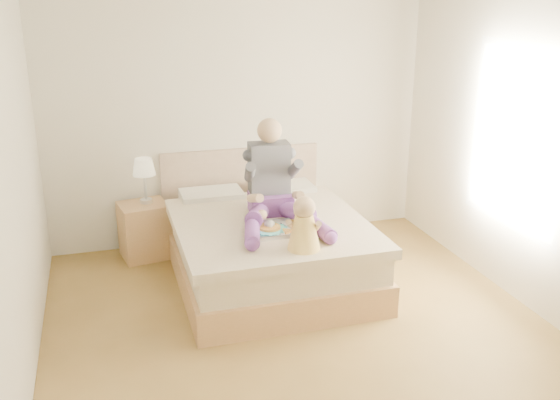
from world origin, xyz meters
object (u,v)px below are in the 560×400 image
object	(u,v)px
tray	(281,227)
nightstand	(145,230)
bed	(265,243)
adult	(273,189)
baby	(304,227)

from	to	relation	value
tray	nightstand	bearing A→B (deg)	131.30
bed	adult	distance (m)	0.57
bed	tray	size ratio (longest dim) A/B	4.32
bed	adult	world-z (taller)	adult
bed	baby	size ratio (longest dim) A/B	4.90
bed	tray	bearing A→B (deg)	-86.38
adult	tray	xyz separation A→B (m)	(-0.03, -0.33, -0.24)
tray	baby	size ratio (longest dim) A/B	1.14
adult	baby	xyz separation A→B (m)	(0.04, -0.76, -0.09)
nightstand	tray	size ratio (longest dim) A/B	1.12
nightstand	baby	xyz separation A→B (m)	(1.16, -1.61, 0.51)
adult	tray	size ratio (longest dim) A/B	2.22
bed	nightstand	world-z (taller)	bed
bed	nightstand	distance (m)	1.30
bed	adult	xyz separation A→B (m)	(0.06, -0.10, 0.56)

